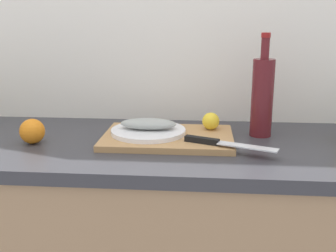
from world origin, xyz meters
The scene contains 8 objects.
back_wall centered at (0.00, 0.33, 1.25)m, with size 3.20×0.05×2.50m, color white.
cutting_board centered at (0.12, 0.02, 0.91)m, with size 0.43×0.29×0.02m, color tan.
white_plate centered at (0.05, 0.03, 0.93)m, with size 0.25×0.25×0.01m, color white.
fish_fillet centered at (0.05, 0.03, 0.95)m, with size 0.19×0.08×0.04m, color #999E99.
chef_knife centered at (0.28, -0.08, 0.93)m, with size 0.28×0.13×0.02m.
lemon_0 centered at (0.26, 0.10, 0.95)m, with size 0.06×0.06×0.06m, color yellow.
wine_bottle centered at (0.43, 0.11, 1.04)m, with size 0.07×0.07×0.35m.
orange_1 centered at (-0.32, -0.05, 0.94)m, with size 0.08×0.08×0.08m, color orange.
Camera 1 is at (0.23, -1.28, 1.30)m, focal length 43.61 mm.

